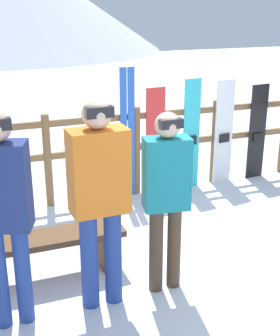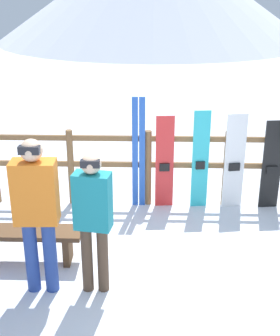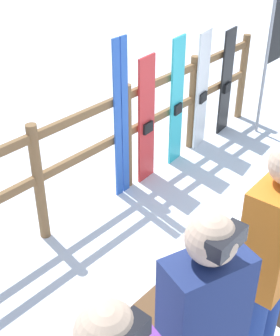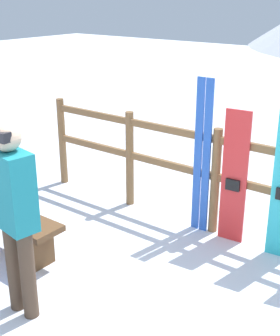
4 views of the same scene
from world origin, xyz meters
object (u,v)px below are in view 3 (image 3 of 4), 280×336
Objects in this scene: bench at (157,324)px; snowboard_black_stripe at (226,83)px; person_orange at (273,256)px; snowboard_white at (202,92)px; ski_pair_blue at (121,121)px; rental_flag at (278,12)px; snowboard_red at (146,121)px; snowboard_cyan at (177,103)px; person_navy at (202,335)px.

bench is 3.77m from snowboard_black_stripe.
snowboard_white is (2.46, 2.18, -0.31)m from person_orange.
ski_pair_blue is at bearing 49.56° from bench.
snowboard_white is 1.34m from rental_flag.
rental_flag is (2.02, -0.38, 0.86)m from snowboard_red.
snowboard_cyan is (1.95, 2.18, -0.29)m from person_orange.
snowboard_black_stripe is (1.08, -0.00, -0.07)m from snowboard_cyan.
rental_flag is (0.41, -0.38, 0.88)m from snowboard_black_stripe.
person_navy is 1.23× the size of snowboard_red.
snowboard_cyan reaches higher than snowboard_white.
snowboard_white reaches higher than snowboard_black_stripe.
rental_flag is at bearing 23.42° from person_navy.
bench is 0.98× the size of snowboard_white.
snowboard_white is at bearing 0.00° from snowboard_red.
snowboard_cyan is at bearing 180.00° from snowboard_white.
snowboard_cyan reaches higher than snowboard_black_stripe.
bench is 0.95× the size of snowboard_cyan.
person_navy reaches higher than snowboard_white.
rental_flag is (0.97, -0.38, 0.84)m from snowboard_white.
bench is at bearing -154.53° from snowboard_black_stripe.
snowboard_cyan is at bearing 34.93° from bench.
snowboard_cyan is 1.10× the size of snowboard_black_stripe.
snowboard_cyan is 1.08m from snowboard_black_stripe.
person_navy is 1.19× the size of snowboard_white.
snowboard_red is at bearing 169.32° from rental_flag.
rental_flag reaches higher than snowboard_white.
person_orange is 1.21× the size of snowboard_white.
ski_pair_blue is at bearing 170.95° from rental_flag.
snowboard_white is at bearing -0.00° from snowboard_cyan.
ski_pair_blue is 2.55m from rental_flag.
person_navy is at bearing -140.89° from snowboard_cyan.
person_navy reaches higher than snowboard_black_stripe.
snowboard_white reaches higher than snowboard_red.
snowboard_red is 0.95× the size of snowboard_cyan.
snowboard_cyan is (0.54, 0.00, 0.04)m from snowboard_red.
rental_flag is at bearing -43.11° from snowboard_black_stripe.
snowboard_cyan is 1.74m from rental_flag.
snowboard_red is at bearing 45.45° from person_navy.
rental_flag is at bearing -14.41° from snowboard_cyan.
person_navy is at bearing -134.55° from snowboard_red.
snowboard_cyan is at bearing 39.11° from person_navy.
ski_pair_blue is (1.38, 1.62, 0.53)m from bench.
person_navy is at bearing -128.77° from ski_pair_blue.
snowboard_red is at bearing 42.32° from bench.
person_orange reaches higher than ski_pair_blue.
snowboard_white is 1.07× the size of snowboard_black_stripe.
ski_pair_blue reaches higher than snowboard_red.
person_orange is at bearing -114.90° from ski_pair_blue.
person_orange reaches higher than snowboard_red.
person_orange is (0.75, 0.01, -0.00)m from person_navy.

